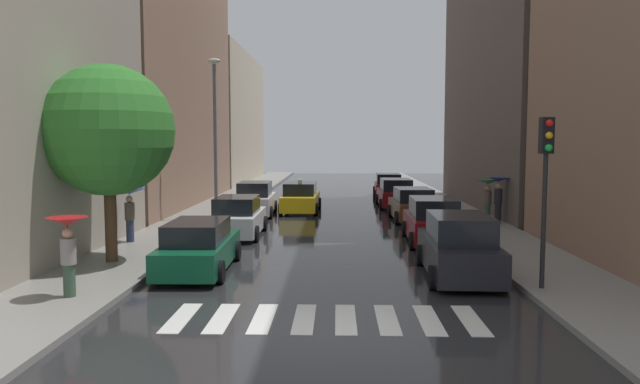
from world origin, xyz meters
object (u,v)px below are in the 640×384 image
Objects in this scene: pedestrian_near_tree at (68,240)px; parked_car_right_fifth at (388,186)px; parked_car_left_nearest at (199,247)px; parked_car_right_third at (413,205)px; parked_car_left_second at (238,218)px; traffic_light_right_corner at (546,164)px; parked_car_left_third at (255,200)px; pedestrian_by_kerb at (498,191)px; lamp_post_left at (215,128)px; taxi_midroad at (301,198)px; pedestrian_foreground at (129,201)px; parked_car_right_second at (433,222)px; pedestrian_far_side at (488,189)px; parked_car_right_nearest at (459,248)px; street_tree_left at (108,131)px; parked_car_right_fourth at (396,194)px.

parked_car_right_fifth is at bearing 103.63° from pedestrian_near_tree.
parked_car_right_fifth reaches higher than parked_car_left_nearest.
parked_car_right_fifth is (-0.13, 12.17, 0.02)m from parked_car_right_third.
parked_car_left_second is 0.93× the size of parked_car_right_fifth.
parked_car_left_nearest is 1.09× the size of parked_car_left_second.
parked_car_left_third is at bearing 121.16° from traffic_light_right_corner.
pedestrian_by_kerb is 0.27× the size of lamp_post_left.
traffic_light_right_corner is (9.22, -8.84, 2.52)m from parked_car_left_second.
pedestrian_near_tree is (-10.07, -14.89, 0.77)m from parked_car_right_third.
pedestrian_foreground is at bearing 153.34° from taxi_midroad.
traffic_light_right_corner is at bearing 39.43° from pedestrian_near_tree.
traffic_light_right_corner reaches higher than parked_car_right_second.
parked_car_right_fifth is at bearing -1.48° from parked_car_right_third.
pedestrian_far_side is at bearing -115.91° from taxi_midroad.
pedestrian_near_tree is (-9.84, -2.93, 0.69)m from parked_car_right_nearest.
pedestrian_near_tree is at bearing 108.23° from parked_car_right_nearest.
parked_car_left_second is at bearing 63.08° from street_tree_left.
traffic_light_right_corner is (1.64, -25.92, 2.51)m from parked_car_right_fifth.
pedestrian_by_kerb is (14.96, 5.46, -0.04)m from pedestrian_foreground.
pedestrian_by_kerb is 17.08m from street_tree_left.
lamp_post_left is at bearing 137.31° from taxi_midroad.
pedestrian_near_tree reaches higher than parked_car_left_nearest.
pedestrian_foreground is (-11.09, 4.77, 0.83)m from parked_car_right_nearest.
street_tree_left reaches higher than parked_car_right_nearest.
taxi_midroad is 2.27× the size of pedestrian_by_kerb.
street_tree_left is at bearing 166.50° from parked_car_left_third.
pedestrian_near_tree is at bearing 145.07° from parked_car_left_nearest.
street_tree_left is (-2.95, -5.81, 3.41)m from parked_car_left_second.
parked_car_right_fourth is 7.99m from pedestrian_far_side.
parked_car_left_second is at bearing 136.19° from traffic_light_right_corner.
parked_car_right_nearest is (7.70, -13.82, 0.02)m from parked_car_left_third.
lamp_post_left is (1.83, 6.69, 2.83)m from pedestrian_foreground.
street_tree_left is 1.41× the size of traffic_light_right_corner.
parked_car_right_third is at bearing -35.49° from parked_car_left_nearest.
pedestrian_far_side reaches higher than parked_car_left_second.
parked_car_right_nearest reaches higher than parked_car_left_third.
parked_car_left_second is at bearing 154.33° from pedestrian_by_kerb.
pedestrian_near_tree is (-2.37, -9.98, 0.76)m from parked_car_left_second.
parked_car_right_third is (0.05, 6.30, -0.05)m from parked_car_right_second.
parked_car_left_nearest is 1.10× the size of parked_car_left_third.
pedestrian_foreground is at bearing -34.66° from pedestrian_far_side.
parked_car_right_second is 11.25m from taxi_midroad.
pedestrian_foreground reaches higher than parked_car_left_third.
parked_car_right_fourth is at bearing -24.73° from parked_car_left_nearest.
parked_car_right_nearest is 3.49m from traffic_light_right_corner.
pedestrian_foreground reaches higher than parked_car_right_second.
street_tree_left is (-10.43, -16.67, 3.39)m from parked_car_right_fourth.
pedestrian_foreground is (-3.55, 4.24, 0.94)m from parked_car_left_nearest.
parked_car_left_nearest is 1.07× the size of parked_car_right_fourth.
parked_car_left_nearest is 13.29m from parked_car_left_third.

